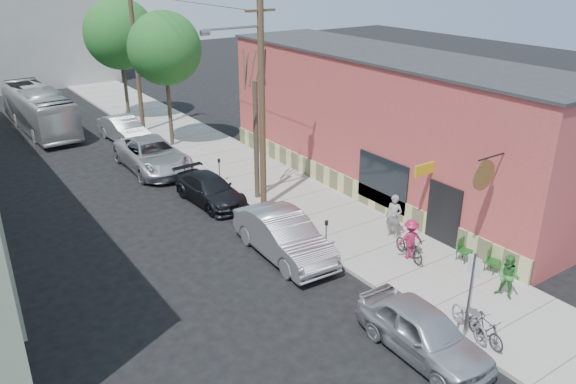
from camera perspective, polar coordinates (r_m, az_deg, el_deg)
ground at (r=20.27m, az=0.72°, el=-9.15°), size 120.00×120.00×0.00m
sidewalk at (r=30.69m, az=-4.66°, el=2.37°), size 4.50×58.00×0.15m
cafe_building at (r=27.86m, az=10.03°, el=6.95°), size 6.60×20.20×6.61m
sign_post at (r=17.39m, az=18.11°, el=-9.20°), size 0.07×0.45×2.80m
parking_meter_near at (r=21.74m, az=3.92°, el=-3.90°), size 0.14×0.14×1.24m
parking_meter_far at (r=28.51m, az=-7.00°, el=2.60°), size 0.14×0.14×1.24m
utility_pole_near at (r=24.10m, az=-2.81°, el=9.99°), size 3.57×0.28×10.00m
utility_pole_far at (r=37.40m, az=-15.25°, el=13.70°), size 1.80×0.28×10.00m
tree_bare at (r=25.87m, az=-3.25°, el=5.19°), size 0.24×0.24×5.56m
tree_leafy_mid at (r=33.86m, az=-12.42°, el=14.05°), size 4.21×4.21×7.87m
tree_leafy_far at (r=40.88m, az=-16.72°, el=15.14°), size 4.78×4.78×8.22m
patio_chair_a at (r=22.08m, az=17.50°, el=-5.70°), size 0.58×0.58×0.88m
patio_chair_b at (r=21.68m, az=20.12°, el=-6.61°), size 0.64×0.64×0.88m
patron_grey at (r=23.03m, az=10.70°, el=-2.46°), size 0.65×0.78×1.82m
patron_green at (r=20.16m, az=21.48°, el=-8.03°), size 0.74×0.87×1.56m
cyclist at (r=21.62m, az=12.32°, el=-4.70°), size 1.17×0.96×1.58m
cyclist_bike at (r=21.77m, az=12.25°, el=-5.47°), size 0.97×1.83×0.91m
parked_bike_a at (r=17.95m, az=19.46°, el=-13.02°), size 0.71×1.55×0.90m
parked_bike_b at (r=18.19m, az=17.99°, el=-12.21°), size 1.13×1.90×0.94m
car_0 at (r=17.09m, az=13.55°, el=-13.61°), size 1.91×4.47×1.51m
car_1 at (r=21.55m, az=-0.43°, el=-4.49°), size 2.02×5.23×1.70m
car_2 at (r=26.55m, az=-7.93°, el=0.24°), size 2.10×4.61×1.31m
car_3 at (r=31.30m, az=-13.57°, el=3.68°), size 2.89×6.08×1.67m
car_4 at (r=36.81m, az=-16.33°, el=6.12°), size 2.02×4.80×1.54m
bus at (r=40.93m, az=-23.99°, el=7.66°), size 2.78×10.38×2.87m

